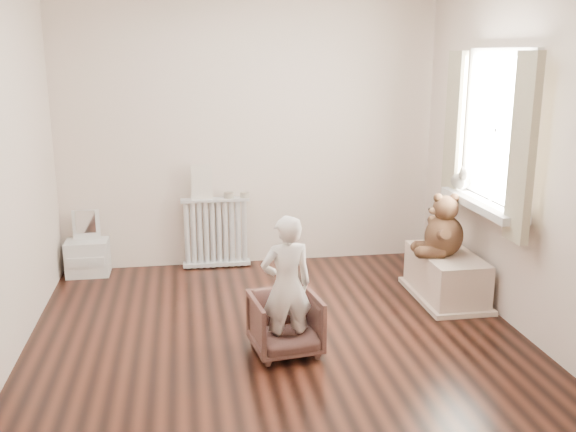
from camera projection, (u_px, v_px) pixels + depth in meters
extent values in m
cube|color=black|center=(278.00, 337.00, 4.70)|extent=(3.60, 3.60, 0.01)
cube|color=#EDE5CE|center=(249.00, 131.00, 6.09)|extent=(3.60, 0.02, 2.60)
cube|color=#EDE5CE|center=(340.00, 233.00, 2.65)|extent=(3.60, 0.02, 2.60)
cube|color=#EDE5CE|center=(522.00, 155.00, 4.66)|extent=(0.02, 3.60, 2.60)
cube|color=white|center=(499.00, 130.00, 4.90)|extent=(0.03, 0.90, 1.10)
cube|color=silver|center=(482.00, 204.00, 5.03)|extent=(0.22, 1.10, 0.06)
cube|color=#B9B18F|center=(523.00, 149.00, 4.35)|extent=(0.06, 0.26, 1.30)
cube|color=#B9B18F|center=(454.00, 130.00, 5.44)|extent=(0.06, 0.26, 1.30)
cube|color=silver|center=(216.00, 228.00, 6.15)|extent=(0.65, 0.12, 0.68)
cube|color=beige|center=(202.00, 182.00, 6.02)|extent=(0.20, 0.02, 0.33)
cylinder|color=#A59E8C|center=(229.00, 195.00, 6.09)|extent=(0.09, 0.09, 0.06)
cylinder|color=#A59E8C|center=(245.00, 195.00, 6.12)|extent=(0.09, 0.09, 0.05)
cube|color=silver|center=(87.00, 246.00, 5.96)|extent=(0.39, 0.28, 0.61)
imported|color=brown|center=(285.00, 324.00, 4.42)|extent=(0.51, 0.52, 0.42)
imported|color=white|center=(287.00, 286.00, 4.30)|extent=(0.38, 0.28, 0.98)
cube|color=beige|center=(446.00, 275.00, 5.41)|extent=(0.44, 0.84, 0.39)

